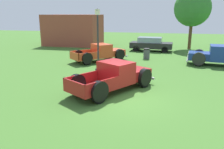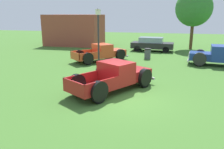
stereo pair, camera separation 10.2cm
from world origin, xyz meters
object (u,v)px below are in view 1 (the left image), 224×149
Objects in this scene: pickup_truck_behind_left at (102,53)px; pickup_truck_behind_right at (218,56)px; oak_tree_east at (192,8)px; trash_can at (147,54)px; lamp_post_near at (98,40)px; sedan_distant_a at (151,44)px; picnic_table at (103,47)px; pickup_truck_foreground at (117,76)px.

pickup_truck_behind_right reaches higher than pickup_truck_behind_left.
pickup_truck_behind_right is at bearing -81.41° from oak_tree_east.
trash_can is 0.14× the size of oak_tree_east.
lamp_post_near is 15.02m from oak_tree_east.
pickup_truck_behind_left is 7.47m from sedan_distant_a.
sedan_distant_a reaches higher than trash_can.
pickup_truck_behind_left is 1.02× the size of sedan_distant_a.
lamp_post_near is at bearing -154.63° from pickup_truck_behind_right.
picnic_table is (-1.15, 4.60, -0.21)m from pickup_truck_behind_left.
trash_can is (-5.71, 1.55, -0.28)m from pickup_truck_behind_right.
pickup_truck_foreground is 1.11× the size of pickup_truck_behind_left.
pickup_truck_behind_left is at bearing -120.29° from sedan_distant_a.
sedan_distant_a is 5.27m from picnic_table.
pickup_truck_foreground is 13.85m from sedan_distant_a.
pickup_truck_behind_right is (6.57, 7.60, 0.03)m from pickup_truck_foreground.
picnic_table is at bearing 108.42° from pickup_truck_foreground.
oak_tree_east is at bearing 31.13° from sedan_distant_a.
pickup_truck_foreground is at bearing -93.86° from sedan_distant_a.
pickup_truck_behind_left is (-2.83, 7.37, -0.03)m from pickup_truck_foreground.
lamp_post_near is at bearing -78.74° from pickup_truck_behind_left.
pickup_truck_foreground is 5.49× the size of trash_can.
picnic_table is (-10.56, 4.37, -0.27)m from pickup_truck_behind_right.
lamp_post_near reaches higher than sedan_distant_a.
pickup_truck_behind_left is at bearing -75.95° from picnic_table.
picnic_table is (-4.92, -1.85, -0.30)m from sedan_distant_a.
pickup_truck_foreground is 1.13× the size of sedan_distant_a.
pickup_truck_foreground is at bearing -68.96° from pickup_truck_behind_left.
oak_tree_east reaches higher than trash_can.
oak_tree_east reaches higher than picnic_table.
trash_can is at bearing 62.58° from lamp_post_near.
oak_tree_east reaches higher than pickup_truck_behind_right.
sedan_distant_a is 4.68m from trash_can.
oak_tree_east reaches higher than sedan_distant_a.
pickup_truck_foreground is at bearing -59.48° from lamp_post_near.
pickup_truck_behind_left reaches higher than trash_can.
oak_tree_east reaches higher than pickup_truck_foreground.
pickup_truck_behind_right is at bearing 1.42° from pickup_truck_behind_left.
pickup_truck_behind_right reaches higher than pickup_truck_foreground.
sedan_distant_a is at bearing 86.14° from pickup_truck_foreground.
pickup_truck_behind_left is at bearing 111.04° from pickup_truck_foreground.
pickup_truck_behind_right is 11.43m from picnic_table.
trash_can is at bearing -90.84° from sedan_distant_a.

